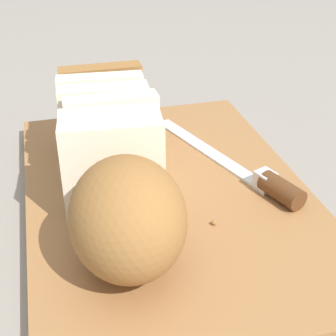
% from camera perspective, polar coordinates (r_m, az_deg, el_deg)
% --- Properties ---
extents(ground_plane, '(3.00, 3.00, 0.00)m').
position_cam_1_polar(ground_plane, '(0.55, 0.00, -4.48)').
color(ground_plane, gray).
extents(cutting_board, '(0.44, 0.31, 0.02)m').
position_cam_1_polar(cutting_board, '(0.55, 0.00, -3.61)').
color(cutting_board, '#9E6B3D').
rests_on(cutting_board, ground_plane).
extents(bread_loaf, '(0.31, 0.11, 0.11)m').
position_cam_1_polar(bread_loaf, '(0.49, -6.16, 0.13)').
color(bread_loaf, '#996633').
rests_on(bread_loaf, cutting_board).
extents(bread_knife, '(0.24, 0.11, 0.02)m').
position_cam_1_polar(bread_knife, '(0.55, 10.76, -1.25)').
color(bread_knife, silver).
rests_on(bread_knife, cutting_board).
extents(crumb_near_knife, '(0.01, 0.01, 0.01)m').
position_cam_1_polar(crumb_near_knife, '(0.46, -1.94, -9.60)').
color(crumb_near_knife, '#996633').
rests_on(crumb_near_knife, cutting_board).
extents(crumb_near_loaf, '(0.01, 0.01, 0.01)m').
position_cam_1_polar(crumb_near_loaf, '(0.49, 5.38, -6.39)').
color(crumb_near_loaf, '#996633').
rests_on(crumb_near_loaf, cutting_board).
extents(crumb_stray_left, '(0.01, 0.01, 0.01)m').
position_cam_1_polar(crumb_stray_left, '(0.57, -1.83, -0.31)').
color(crumb_stray_left, '#996633').
rests_on(crumb_stray_left, cutting_board).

